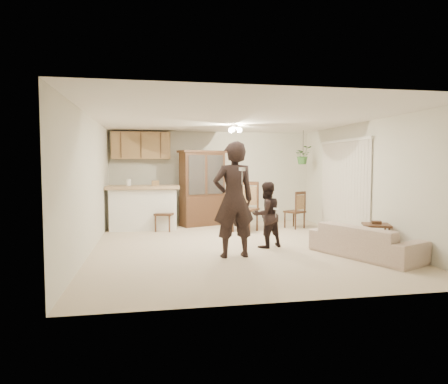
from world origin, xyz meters
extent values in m
plane|color=#C2AC92|center=(0.00, 0.00, 0.00)|extent=(6.50, 6.50, 0.00)
cube|color=silver|center=(0.00, 0.00, 2.50)|extent=(5.50, 6.50, 0.02)
cube|color=beige|center=(0.00, 3.25, 1.25)|extent=(5.50, 0.02, 2.50)
cube|color=beige|center=(0.00, -3.25, 1.25)|extent=(5.50, 0.02, 2.50)
cube|color=beige|center=(-2.75, 0.00, 1.25)|extent=(0.02, 6.50, 2.50)
cube|color=beige|center=(2.75, 0.00, 1.25)|extent=(0.02, 6.50, 2.50)
cube|color=white|center=(-1.85, 2.35, 0.50)|extent=(1.60, 0.55, 1.00)
cube|color=tan|center=(-1.85, 2.35, 1.05)|extent=(1.75, 0.70, 0.08)
cube|color=olive|center=(-1.90, 3.07, 2.10)|extent=(1.50, 0.34, 0.70)
imported|color=#305F26|center=(2.30, 2.40, 1.85)|extent=(0.43, 0.37, 0.48)
cylinder|color=black|center=(2.30, 2.40, 2.17)|extent=(0.01, 0.01, 0.65)
imported|color=beige|center=(2.01, -1.31, 0.37)|extent=(1.43, 2.01, 0.73)
imported|color=black|center=(-0.25, -0.90, 0.90)|extent=(0.69, 0.49, 1.80)
imported|color=black|center=(0.54, -0.23, 0.68)|extent=(0.79, 0.71, 1.35)
cube|color=#3D1F16|center=(-0.33, 2.78, 0.38)|extent=(1.24, 0.84, 0.77)
cube|color=#3D1F16|center=(-0.33, 2.78, 1.34)|extent=(1.22, 0.78, 1.15)
cube|color=silver|center=(-0.33, 2.78, 1.34)|extent=(0.94, 0.37, 1.01)
cube|color=#3D1F16|center=(-0.33, 2.78, 1.94)|extent=(1.34, 0.89, 0.06)
cube|color=#3D1F16|center=(2.41, -0.98, 0.50)|extent=(0.62, 0.62, 0.04)
cube|color=#3D1F16|center=(2.41, -0.98, 0.14)|extent=(0.52, 0.52, 0.03)
cube|color=#3D1F16|center=(2.41, -0.98, 0.55)|extent=(0.20, 0.17, 0.06)
cube|color=#3D1F16|center=(-1.34, 2.05, 0.41)|extent=(0.53, 0.53, 0.05)
cube|color=#A47752|center=(-1.34, 2.05, 0.67)|extent=(0.30, 0.13, 0.36)
cube|color=#3D1F16|center=(-1.34, 2.05, 0.90)|extent=(0.37, 0.16, 0.07)
cube|color=#3D1F16|center=(0.56, 1.64, 0.53)|extent=(0.74, 0.74, 0.06)
cube|color=#A47752|center=(0.56, 1.64, 0.85)|extent=(0.33, 0.28, 0.46)
cube|color=#3D1F16|center=(0.56, 1.64, 1.15)|extent=(0.40, 0.34, 0.09)
cube|color=#3D1F16|center=(1.91, 1.91, 0.41)|extent=(0.57, 0.57, 0.05)
cube|color=#A47752|center=(1.91, 1.91, 0.67)|extent=(0.28, 0.18, 0.36)
cube|color=#3D1F16|center=(1.91, 1.91, 0.90)|extent=(0.35, 0.22, 0.07)
cube|color=white|center=(-0.21, -1.36, 1.53)|extent=(0.07, 0.18, 0.05)
cube|color=white|center=(0.64, -0.50, 0.78)|extent=(0.07, 0.12, 0.03)
camera|label=1|loc=(-1.63, -7.62, 1.61)|focal=32.00mm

